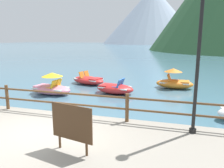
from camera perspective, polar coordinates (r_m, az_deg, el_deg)
ground_plane at (r=45.64m, az=11.66°, el=7.49°), size 200.00×200.00×0.00m
dock_railing at (r=8.23m, az=-12.57°, el=-3.77°), size 23.92×0.12×0.95m
lamp_post at (r=6.62m, az=21.30°, el=9.54°), size 0.28×0.28×4.29m
sign_board at (r=5.51m, az=-10.17°, el=-9.81°), size 1.16×0.30×1.19m
pedal_boat_0 at (r=14.67m, az=15.58°, el=0.56°), size 2.32×1.26×1.26m
pedal_boat_2 at (r=13.11m, az=-15.20°, el=-0.76°), size 2.48×1.40×1.24m
pedal_boat_3 at (r=12.83m, az=0.72°, el=-1.12°), size 2.30×1.44×0.88m
pedal_boat_5 at (r=15.51m, az=-6.02°, el=1.00°), size 2.74×1.95×0.86m
distant_peak at (r=126.20m, az=10.20°, el=16.73°), size 52.98×52.98×29.37m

